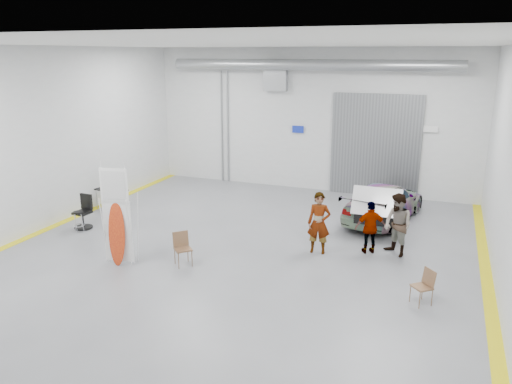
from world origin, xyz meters
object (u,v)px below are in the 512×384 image
(person_a, at_px, (319,223))
(work_table, at_px, (110,189))
(shop_stool, at_px, (79,222))
(office_chair, at_px, (84,214))
(sedan_car, at_px, (384,202))
(person_c, at_px, (371,227))
(folding_chair_far, at_px, (421,293))
(person_b, at_px, (398,225))
(surfboard_display, at_px, (115,224))
(folding_chair_near, at_px, (183,255))

(person_a, relative_size, work_table, 1.41)
(shop_stool, distance_m, office_chair, 0.40)
(work_table, bearing_deg, office_chair, -76.48)
(sedan_car, distance_m, person_a, 4.07)
(sedan_car, distance_m, person_c, 3.28)
(folding_chair_far, xyz_separation_m, work_table, (-11.55, 3.59, 0.50))
(work_table, bearing_deg, person_c, -4.88)
(person_b, distance_m, folding_chair_far, 3.07)
(person_b, distance_m, surfboard_display, 8.06)
(surfboard_display, relative_size, work_table, 2.23)
(folding_chair_far, bearing_deg, work_table, -148.75)
(folding_chair_far, bearing_deg, folding_chair_near, -131.05)
(person_c, xyz_separation_m, surfboard_display, (-6.48, -3.42, 0.40))
(person_b, bearing_deg, surfboard_display, -112.11)
(person_c, height_order, office_chair, person_c)
(person_c, xyz_separation_m, work_table, (-9.91, 0.85, -0.03))
(shop_stool, bearing_deg, folding_chair_near, -14.03)
(folding_chair_near, bearing_deg, folding_chair_far, -45.39)
(person_b, bearing_deg, person_a, -121.54)
(person_c, relative_size, office_chair, 1.40)
(sedan_car, relative_size, folding_chair_far, 5.25)
(person_c, bearing_deg, office_chair, -18.23)
(person_c, bearing_deg, work_table, -30.87)
(sedan_car, bearing_deg, folding_chair_far, 117.06)
(surfboard_display, relative_size, folding_chair_near, 3.15)
(sedan_car, relative_size, person_a, 2.43)
(sedan_car, bearing_deg, work_table, 25.37)
(folding_chair_near, distance_m, shop_stool, 4.73)
(sedan_car, height_order, office_chair, sedan_car)
(folding_chair_far, bearing_deg, person_a, -167.27)
(person_b, bearing_deg, folding_chair_near, -110.20)
(person_c, distance_m, work_table, 9.95)
(folding_chair_near, xyz_separation_m, shop_stool, (-4.59, 1.15, 0.05))
(person_c, relative_size, work_table, 1.21)
(surfboard_display, height_order, folding_chair_near, surfboard_display)
(office_chair, bearing_deg, folding_chair_near, -14.58)
(person_c, bearing_deg, surfboard_display, 1.83)
(folding_chair_far, xyz_separation_m, shop_stool, (-10.96, 1.10, 0.08))
(sedan_car, relative_size, person_b, 2.43)
(shop_stool, distance_m, work_table, 2.60)
(sedan_car, relative_size, surfboard_display, 1.53)
(person_a, xyz_separation_m, shop_stool, (-7.89, -1.11, -0.58))
(person_a, distance_m, work_table, 8.59)
(person_a, xyz_separation_m, folding_chair_near, (-3.30, -2.26, -0.64))
(sedan_car, distance_m, folding_chair_far, 6.26)
(person_c, distance_m, shop_stool, 9.48)
(folding_chair_near, bearing_deg, shop_stool, 120.15)
(work_table, relative_size, office_chair, 1.16)
(surfboard_display, distance_m, shop_stool, 3.45)
(shop_stool, xyz_separation_m, work_table, (-0.59, 2.49, 0.43))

